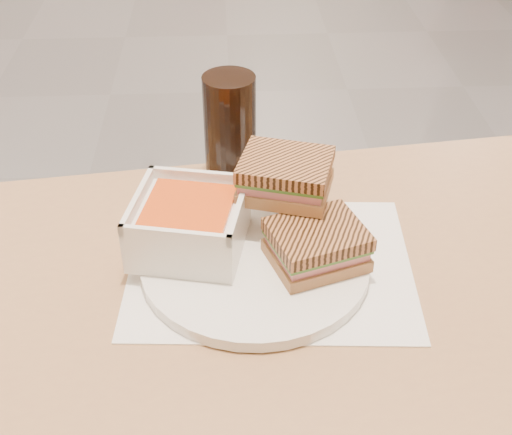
{
  "coord_description": "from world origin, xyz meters",
  "views": [
    {
      "loc": [
        -0.02,
        -2.66,
        1.31
      ],
      "look_at": [
        0.01,
        -2.0,
        0.82
      ],
      "focal_mm": 48.49,
      "sensor_mm": 36.0,
      "label": 1
    }
  ],
  "objects_px": {
    "main_table": "(282,389)",
    "panini_lower": "(317,245)",
    "cola_glass": "(230,129)",
    "plate": "(255,263)",
    "soup_bowl": "(189,225)"
  },
  "relations": [
    {
      "from": "soup_bowl",
      "to": "main_table",
      "type": "bearing_deg",
      "value": -49.04
    },
    {
      "from": "main_table",
      "to": "plate",
      "type": "bearing_deg",
      "value": 106.96
    },
    {
      "from": "plate",
      "to": "soup_bowl",
      "type": "xyz_separation_m",
      "value": [
        -0.08,
        0.03,
        0.04
      ]
    },
    {
      "from": "main_table",
      "to": "cola_glass",
      "type": "height_order",
      "value": "cola_glass"
    },
    {
      "from": "main_table",
      "to": "panini_lower",
      "type": "height_order",
      "value": "panini_lower"
    },
    {
      "from": "main_table",
      "to": "soup_bowl",
      "type": "height_order",
      "value": "soup_bowl"
    },
    {
      "from": "main_table",
      "to": "panini_lower",
      "type": "relative_size",
      "value": 9.74
    },
    {
      "from": "panini_lower",
      "to": "cola_glass",
      "type": "distance_m",
      "value": 0.24
    },
    {
      "from": "main_table",
      "to": "panini_lower",
      "type": "bearing_deg",
      "value": 62.34
    },
    {
      "from": "soup_bowl",
      "to": "plate",
      "type": "bearing_deg",
      "value": -21.19
    },
    {
      "from": "plate",
      "to": "cola_glass",
      "type": "relative_size",
      "value": 1.77
    },
    {
      "from": "main_table",
      "to": "cola_glass",
      "type": "distance_m",
      "value": 0.37
    },
    {
      "from": "plate",
      "to": "panini_lower",
      "type": "height_order",
      "value": "panini_lower"
    },
    {
      "from": "main_table",
      "to": "cola_glass",
      "type": "bearing_deg",
      "value": 99.89
    },
    {
      "from": "main_table",
      "to": "cola_glass",
      "type": "xyz_separation_m",
      "value": [
        -0.05,
        0.31,
        0.19
      ]
    }
  ]
}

